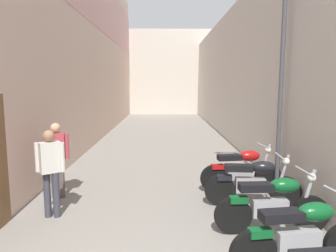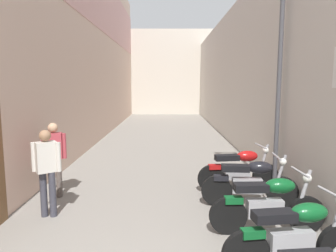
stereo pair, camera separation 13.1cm
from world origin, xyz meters
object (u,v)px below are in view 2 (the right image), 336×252
object	(u,v)px
motorcycle_second	(297,235)
street_lamp	(278,58)
motorcycle_third	(270,203)
motorcycle_fifth	(241,169)
motorcycle_fourth	(252,182)
pedestrian_further_down	(56,154)
pedestrian_mid_alley	(48,166)

from	to	relation	value
motorcycle_second	street_lamp	world-z (taller)	street_lamp
motorcycle_third	motorcycle_fifth	world-z (taller)	same
motorcycle_fourth	street_lamp	bearing A→B (deg)	52.57
motorcycle_second	pedestrian_further_down	size ratio (longest dim) A/B	1.17
motorcycle_fourth	motorcycle_third	bearing A→B (deg)	-90.00
motorcycle_fourth	motorcycle_fifth	xyz separation A→B (m)	(-0.00, 0.91, 0.00)
pedestrian_mid_alley	motorcycle_fifth	bearing A→B (deg)	20.22
motorcycle_fifth	pedestrian_further_down	size ratio (longest dim) A/B	1.18
motorcycle_third	motorcycle_fourth	distance (m)	1.10
motorcycle_second	pedestrian_mid_alley	distance (m)	4.10
street_lamp	motorcycle_third	bearing A→B (deg)	-109.24
motorcycle_fourth	pedestrian_mid_alley	size ratio (longest dim) A/B	1.18
motorcycle_second	motorcycle_fifth	size ratio (longest dim) A/B	1.00
motorcycle_fifth	pedestrian_further_down	world-z (taller)	pedestrian_further_down
motorcycle_fourth	pedestrian_further_down	size ratio (longest dim) A/B	1.18
motorcycle_fifth	motorcycle_second	bearing A→B (deg)	-90.00
motorcycle_fifth	pedestrian_mid_alley	bearing A→B (deg)	-159.78
motorcycle_fourth	pedestrian_mid_alley	world-z (taller)	pedestrian_mid_alley
pedestrian_further_down	street_lamp	size ratio (longest dim) A/B	0.31
pedestrian_further_down	street_lamp	xyz separation A→B (m)	(4.65, 0.40, 1.99)
motorcycle_fourth	pedestrian_further_down	world-z (taller)	pedestrian_further_down
motorcycle_third	motorcycle_fourth	bearing A→B (deg)	90.00
motorcycle_second	motorcycle_fourth	world-z (taller)	same
motorcycle_second	pedestrian_further_down	xyz separation A→B (m)	(-3.94, 2.66, 0.42)
motorcycle_second	street_lamp	distance (m)	3.95
motorcycle_second	motorcycle_third	xyz separation A→B (m)	(0.00, 1.03, 0.00)
motorcycle_second	street_lamp	bearing A→B (deg)	77.00
motorcycle_second	motorcycle_fifth	xyz separation A→B (m)	(0.00, 3.05, 0.00)
motorcycle_second	motorcycle_fourth	distance (m)	2.13
motorcycle_fifth	street_lamp	world-z (taller)	street_lamp
motorcycle_third	pedestrian_further_down	size ratio (longest dim) A/B	1.18
motorcycle_fourth	pedestrian_further_down	xyz separation A→B (m)	(-3.94, 0.53, 0.42)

